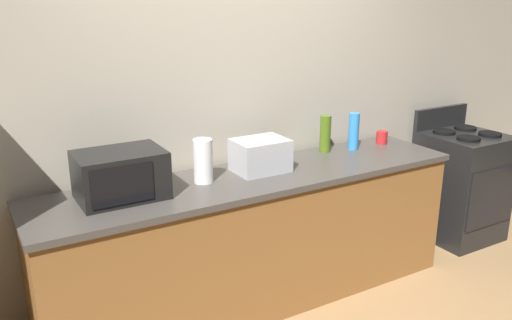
% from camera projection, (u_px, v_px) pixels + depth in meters
% --- Properties ---
extents(back_wall, '(6.40, 0.10, 2.70)m').
position_uv_depth(back_wall, '(225.00, 95.00, 3.56)').
color(back_wall, '#B2A893').
rests_on(back_wall, ground_plane).
extents(counter_run, '(2.84, 0.64, 0.90)m').
position_uv_depth(counter_run, '(256.00, 239.00, 3.49)').
color(counter_run, brown).
rests_on(counter_run, ground_plane).
extents(stove_range, '(0.60, 0.61, 1.08)m').
position_uv_depth(stove_range, '(461.00, 185.00, 4.46)').
color(stove_range, black).
rests_on(stove_range, ground_plane).
extents(microwave, '(0.48, 0.35, 0.27)m').
position_uv_depth(microwave, '(121.00, 175.00, 2.95)').
color(microwave, black).
rests_on(microwave, counter_run).
extents(toaster_oven, '(0.34, 0.26, 0.21)m').
position_uv_depth(toaster_oven, '(260.00, 155.00, 3.41)').
color(toaster_oven, '#B7BABF').
rests_on(toaster_oven, counter_run).
extents(paper_towel_roll, '(0.12, 0.12, 0.27)m').
position_uv_depth(paper_towel_roll, '(203.00, 161.00, 3.20)').
color(paper_towel_roll, white).
rests_on(paper_towel_roll, counter_run).
extents(bottle_olive_oil, '(0.08, 0.08, 0.27)m').
position_uv_depth(bottle_olive_oil, '(325.00, 134.00, 3.82)').
color(bottle_olive_oil, '#4C6B19').
rests_on(bottle_olive_oil, counter_run).
extents(bottle_spray_cleaner, '(0.08, 0.08, 0.27)m').
position_uv_depth(bottle_spray_cleaner, '(354.00, 131.00, 3.88)').
color(bottle_spray_cleaner, '#338CE5').
rests_on(bottle_spray_cleaner, counter_run).
extents(mug_red, '(0.08, 0.08, 0.10)m').
position_uv_depth(mug_red, '(382.00, 137.00, 4.05)').
color(mug_red, red).
rests_on(mug_red, counter_run).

